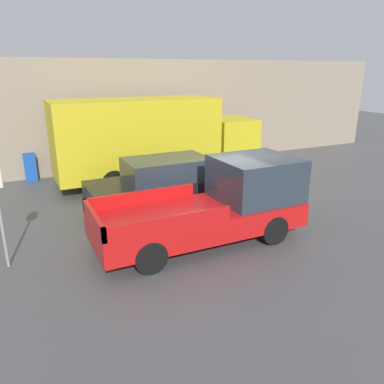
{
  "coord_description": "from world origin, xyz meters",
  "views": [
    {
      "loc": [
        -5.37,
        -8.81,
        4.35
      ],
      "look_at": [
        -0.96,
        0.21,
        1.06
      ],
      "focal_mm": 35.0,
      "sensor_mm": 36.0,
      "label": 1
    }
  ],
  "objects_px": {
    "pickup_truck": "(220,204)",
    "car": "(164,184)",
    "delivery_truck": "(153,138)",
    "newspaper_box": "(30,167)",
    "parking_sign": "(0,212)"
  },
  "relations": [
    {
      "from": "pickup_truck",
      "to": "car",
      "type": "bearing_deg",
      "value": 101.03
    },
    {
      "from": "car",
      "to": "pickup_truck",
      "type": "bearing_deg",
      "value": -78.97
    },
    {
      "from": "car",
      "to": "delivery_truck",
      "type": "bearing_deg",
      "value": 75.19
    },
    {
      "from": "pickup_truck",
      "to": "delivery_truck",
      "type": "distance_m",
      "value": 6.12
    },
    {
      "from": "car",
      "to": "delivery_truck",
      "type": "xyz_separation_m",
      "value": [
        0.91,
        3.42,
        0.9
      ]
    },
    {
      "from": "pickup_truck",
      "to": "car",
      "type": "height_order",
      "value": "pickup_truck"
    },
    {
      "from": "newspaper_box",
      "to": "delivery_truck",
      "type": "bearing_deg",
      "value": -24.46
    },
    {
      "from": "pickup_truck",
      "to": "parking_sign",
      "type": "bearing_deg",
      "value": 171.34
    },
    {
      "from": "car",
      "to": "delivery_truck",
      "type": "height_order",
      "value": "delivery_truck"
    },
    {
      "from": "car",
      "to": "newspaper_box",
      "type": "relative_size",
      "value": 4.2
    },
    {
      "from": "delivery_truck",
      "to": "parking_sign",
      "type": "relative_size",
      "value": 3.46
    },
    {
      "from": "pickup_truck",
      "to": "newspaper_box",
      "type": "height_order",
      "value": "pickup_truck"
    },
    {
      "from": "pickup_truck",
      "to": "delivery_truck",
      "type": "xyz_separation_m",
      "value": [
        0.39,
        6.06,
        0.78
      ]
    },
    {
      "from": "parking_sign",
      "to": "newspaper_box",
      "type": "xyz_separation_m",
      "value": [
        1.01,
        7.34,
        -0.79
      ]
    },
    {
      "from": "delivery_truck",
      "to": "parking_sign",
      "type": "height_order",
      "value": "delivery_truck"
    }
  ]
}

